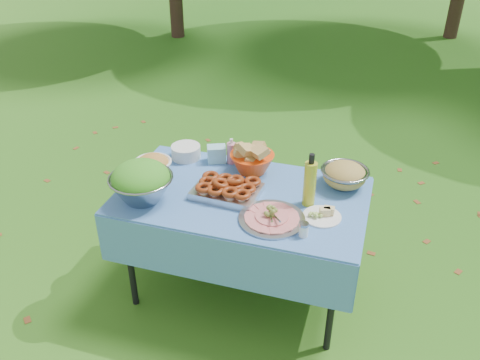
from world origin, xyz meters
name	(u,v)px	position (x,y,z in m)	size (l,w,h in m)	color
ground	(241,289)	(0.00, 0.00, 0.00)	(80.00, 80.00, 0.00)	#0B3E0B
picnic_table	(242,245)	(0.00, 0.00, 0.38)	(1.46, 0.86, 0.76)	#83BAFC
salad_bowl	(141,182)	(-0.54, -0.22, 0.88)	(0.37, 0.37, 0.24)	gray
pasta_bowl_white	(153,164)	(-0.61, 0.07, 0.83)	(0.23, 0.23, 0.13)	white
plate_stack	(186,152)	(-0.49, 0.32, 0.80)	(0.19, 0.19, 0.09)	white
wipes_box	(217,154)	(-0.27, 0.34, 0.82)	(0.12, 0.09, 0.11)	#92D5E0
sanitizer_bottle	(231,151)	(-0.18, 0.35, 0.85)	(0.06, 0.06, 0.17)	pink
bread_bowl	(252,158)	(-0.02, 0.28, 0.85)	(0.28, 0.28, 0.19)	#E8430E
pasta_bowl_steel	(345,175)	(0.56, 0.28, 0.84)	(0.28, 0.28, 0.15)	gray
fried_tray	(227,188)	(-0.08, -0.03, 0.81)	(0.38, 0.27, 0.09)	silver
charcuterie_platter	(272,213)	(0.23, -0.20, 0.80)	(0.37, 0.37, 0.08)	#9FA0A6
oil_bottle	(310,180)	(0.39, 0.02, 0.92)	(0.07, 0.07, 0.32)	#A9B424
cheese_plate	(322,213)	(0.49, -0.09, 0.79)	(0.21, 0.21, 0.06)	white
shaker	(304,230)	(0.43, -0.29, 0.80)	(0.05, 0.05, 0.08)	white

